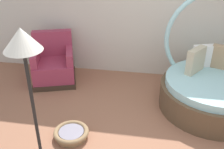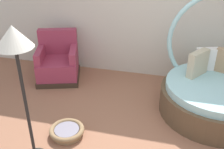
# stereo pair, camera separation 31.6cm
# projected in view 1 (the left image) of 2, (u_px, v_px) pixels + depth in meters

# --- Properties ---
(ground_plane) EXTENTS (8.00, 8.00, 0.02)m
(ground_plane) POSITION_uv_depth(u_px,v_px,m) (142.00, 144.00, 3.78)
(ground_plane) COLOR #936047
(round_daybed) EXTENTS (1.73, 1.73, 1.89)m
(round_daybed) POSITION_uv_depth(u_px,v_px,m) (213.00, 86.00, 4.45)
(round_daybed) COLOR brown
(round_daybed) RESTS_ON ground_plane
(red_armchair) EXTENTS (1.00, 1.00, 0.94)m
(red_armchair) POSITION_uv_depth(u_px,v_px,m) (54.00, 65.00, 5.24)
(red_armchair) COLOR #38281E
(red_armchair) RESTS_ON ground_plane
(pet_basket) EXTENTS (0.51, 0.51, 0.13)m
(pet_basket) POSITION_uv_depth(u_px,v_px,m) (71.00, 133.00, 3.86)
(pet_basket) COLOR #8E704C
(pet_basket) RESTS_ON ground_plane
(floor_lamp) EXTENTS (0.40, 0.40, 1.82)m
(floor_lamp) POSITION_uv_depth(u_px,v_px,m) (24.00, 55.00, 2.74)
(floor_lamp) COLOR black
(floor_lamp) RESTS_ON ground_plane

